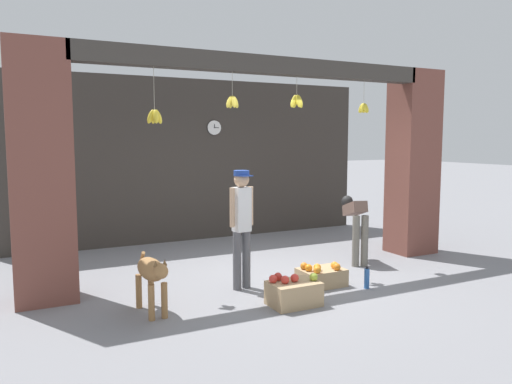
% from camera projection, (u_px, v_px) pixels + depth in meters
% --- Properties ---
extents(ground_plane, '(60.00, 60.00, 0.00)m').
position_uv_depth(ground_plane, '(270.00, 277.00, 7.06)').
color(ground_plane, gray).
extents(shop_back_wall, '(7.12, 0.12, 3.07)m').
position_uv_depth(shop_back_wall, '(196.00, 160.00, 9.58)').
color(shop_back_wall, '#38332D').
rests_on(shop_back_wall, ground_plane).
extents(shop_pillar_left, '(0.70, 0.60, 3.07)m').
position_uv_depth(shop_pillar_left, '(41.00, 174.00, 5.86)').
color(shop_pillar_left, brown).
rests_on(shop_pillar_left, ground_plane).
extents(shop_pillar_right, '(0.70, 0.60, 3.07)m').
position_uv_depth(shop_pillar_right, '(413.00, 163.00, 8.46)').
color(shop_pillar_right, brown).
rests_on(shop_pillar_right, ground_plane).
extents(storefront_awning, '(5.22, 0.29, 0.95)m').
position_uv_depth(storefront_awning, '(267.00, 67.00, 6.85)').
color(storefront_awning, '#3D3833').
extents(dog, '(0.27, 0.88, 0.68)m').
position_uv_depth(dog, '(152.00, 273.00, 5.52)').
color(dog, '#9E7042').
rests_on(dog, ground_plane).
extents(shopkeeper, '(0.34, 0.26, 1.55)m').
position_uv_depth(shopkeeper, '(242.00, 221.00, 6.41)').
color(shopkeeper, '#56565B').
rests_on(shopkeeper, ground_plane).
extents(worker_stooping, '(0.41, 0.77, 1.02)m').
position_uv_depth(worker_stooping, '(356.00, 220.00, 7.79)').
color(worker_stooping, '#6B665B').
rests_on(worker_stooping, ground_plane).
extents(fruit_crate_oranges, '(0.59, 0.42, 0.32)m').
position_uv_depth(fruit_crate_oranges, '(321.00, 276.00, 6.62)').
color(fruit_crate_oranges, tan).
rests_on(fruit_crate_oranges, ground_plane).
extents(fruit_crate_apples, '(0.58, 0.42, 0.37)m').
position_uv_depth(fruit_crate_apples, '(293.00, 292.00, 5.84)').
color(fruit_crate_apples, tan).
rests_on(fruit_crate_apples, ground_plane).
extents(water_bottle, '(0.07, 0.07, 0.29)m').
position_uv_depth(water_bottle, '(367.00, 278.00, 6.50)').
color(water_bottle, '#2D60AD').
rests_on(water_bottle, ground_plane).
extents(wall_clock, '(0.29, 0.03, 0.29)m').
position_uv_depth(wall_clock, '(214.00, 128.00, 9.60)').
color(wall_clock, black).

